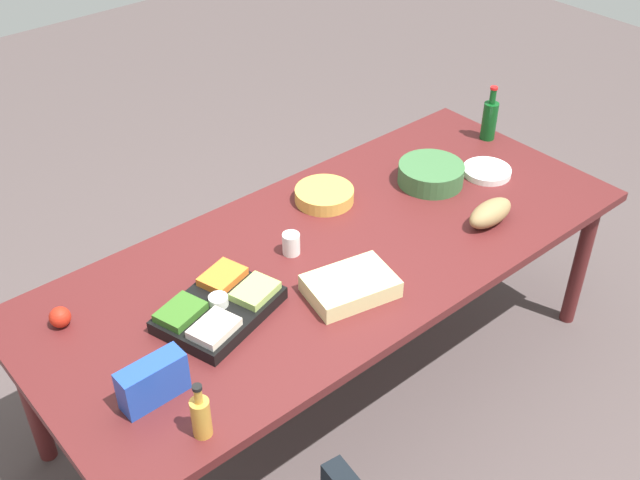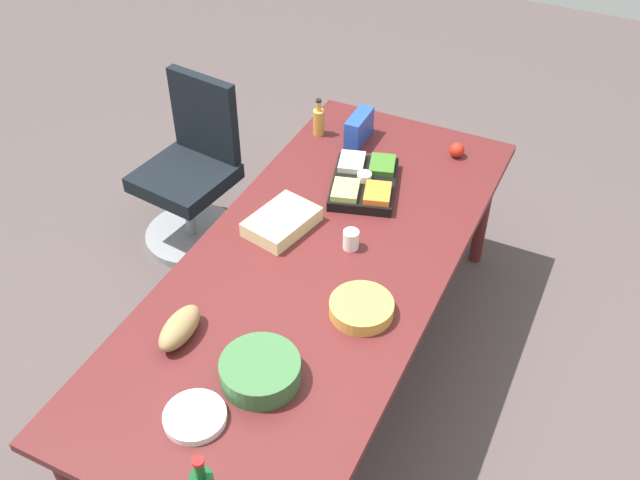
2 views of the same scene
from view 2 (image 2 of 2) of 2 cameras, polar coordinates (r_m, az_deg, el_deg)
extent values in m
plane|color=#4F4342|center=(3.68, -0.15, -10.48)|extent=(10.00, 10.00, 0.00)
cube|color=#531C1C|center=(3.14, -0.17, -2.01)|extent=(2.52, 1.08, 0.04)
cylinder|color=#531C1C|center=(4.13, 12.64, 2.27)|extent=(0.07, 0.07, 0.72)
cylinder|color=#531C1C|center=(4.35, 1.24, 5.54)|extent=(0.07, 0.07, 0.72)
cylinder|color=gray|center=(4.45, -9.88, 0.39)|extent=(0.56, 0.56, 0.05)
cylinder|color=gray|center=(4.31, -10.22, 2.66)|extent=(0.06, 0.06, 0.40)
cube|color=black|center=(4.20, -10.53, 4.80)|extent=(0.54, 0.54, 0.09)
cube|color=black|center=(4.17, -9.02, 9.55)|extent=(0.12, 0.44, 0.49)
cube|color=black|center=(3.52, 3.45, 4.40)|extent=(0.49, 0.41, 0.05)
cube|color=orange|center=(3.40, 4.51, 3.67)|extent=(0.19, 0.16, 0.03)
cube|color=#366922|center=(3.59, 4.89, 5.87)|extent=(0.19, 0.16, 0.03)
cube|color=#A4C261|center=(3.41, 2.00, 3.92)|extent=(0.19, 0.16, 0.03)
cube|color=beige|center=(3.60, 2.50, 6.11)|extent=(0.19, 0.16, 0.03)
cylinder|color=white|center=(3.50, 3.48, 4.96)|extent=(0.09, 0.09, 0.04)
cylinder|color=white|center=(2.61, -9.73, -13.44)|extent=(0.25, 0.25, 0.03)
cylinder|color=gold|center=(2.89, 3.25, -5.32)|extent=(0.27, 0.27, 0.06)
cylinder|color=#396739|center=(2.67, -4.68, -10.15)|extent=(0.31, 0.31, 0.09)
cube|color=beige|center=(3.28, -3.00, 1.44)|extent=(0.36, 0.28, 0.07)
cylinder|color=gold|center=(3.89, -0.10, 9.17)|extent=(0.07, 0.07, 0.14)
cylinder|color=gold|center=(3.84, -0.10, 10.40)|extent=(0.03, 0.03, 0.05)
cylinder|color=black|center=(3.82, -0.10, 10.83)|extent=(0.03, 0.03, 0.01)
cylinder|color=white|center=(3.17, 2.43, 0.03)|extent=(0.08, 0.08, 0.09)
sphere|color=red|center=(3.79, 10.63, 6.92)|extent=(0.10, 0.10, 0.08)
ellipsoid|color=olive|center=(2.84, -10.89, -6.75)|extent=(0.24, 0.12, 0.10)
cylinder|color=#0E4A1A|center=(2.25, -9.37, -17.26)|extent=(0.04, 0.04, 0.07)
cylinder|color=red|center=(2.21, -9.50, -16.68)|extent=(0.04, 0.04, 0.01)
cube|color=#2147B0|center=(3.84, 3.07, 8.74)|extent=(0.22, 0.08, 0.15)
camera|label=1|loc=(4.65, -14.57, 36.66)|focal=43.05mm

